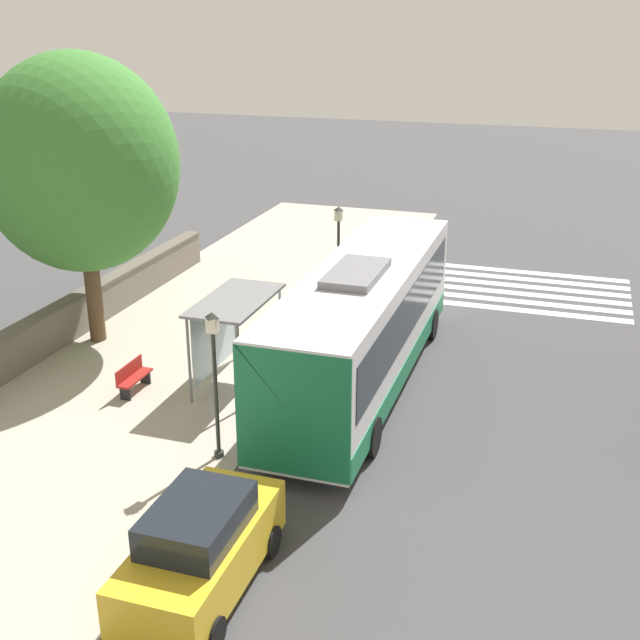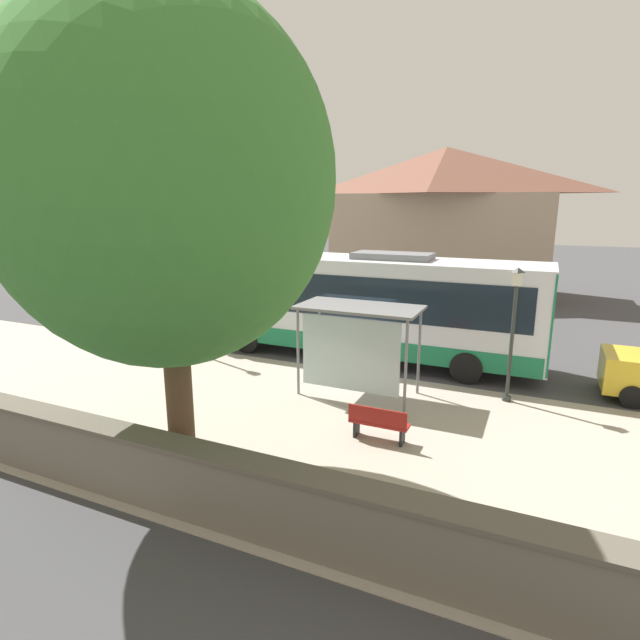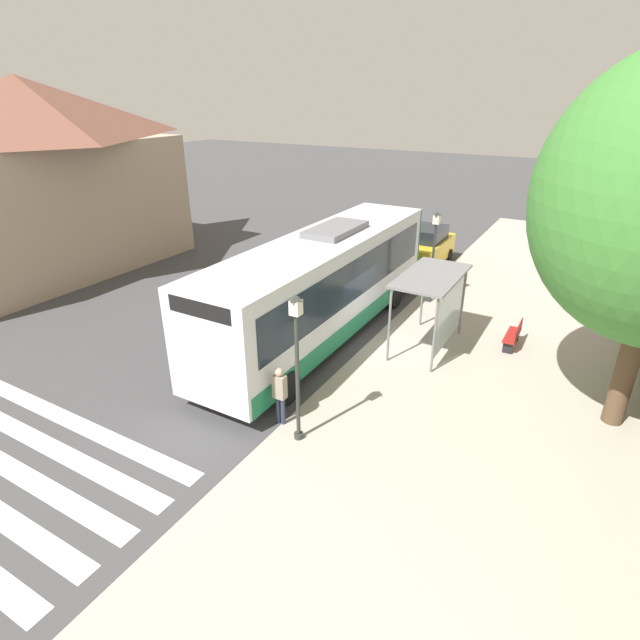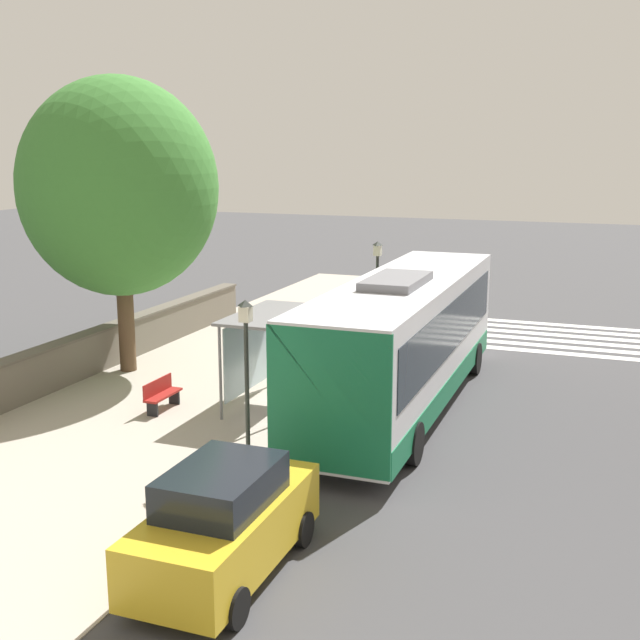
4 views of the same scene
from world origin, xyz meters
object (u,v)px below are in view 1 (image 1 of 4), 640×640
object	(u,v)px
bus	(363,322)
pedestrian	(356,293)
bus_shelter	(230,313)
parked_car_behind_bus	(201,548)
street_lamp_near	(338,251)
street_lamp_far	(215,373)
shade_tree	(80,164)
bench	(133,377)

from	to	relation	value
bus	pedestrian	bearing A→B (deg)	107.64
bus_shelter	parked_car_behind_bus	world-z (taller)	bus_shelter
bus	street_lamp_near	size ratio (longest dim) A/B	3.05
parked_car_behind_bus	street_lamp_far	bearing A→B (deg)	111.21
bus	parked_car_behind_bus	xyz separation A→B (m)	(-0.54, -9.54, -1.03)
bus_shelter	shade_tree	xyz separation A→B (m)	(-5.61, 1.64, 3.65)
bus	shade_tree	xyz separation A→B (m)	(-9.30, 0.65, 3.87)
bus	street_lamp_near	xyz separation A→B (m)	(-2.39, 5.46, 0.38)
bus	street_lamp_far	xyz separation A→B (m)	(-2.29, -5.01, 0.30)
bus_shelter	street_lamp_far	size ratio (longest dim) A/B	0.91
bus_shelter	parked_car_behind_bus	xyz separation A→B (m)	(3.15, -8.55, -1.25)
bus_shelter	bench	bearing A→B (deg)	-149.19
bus	bus_shelter	world-z (taller)	bus
bus	bus_shelter	xyz separation A→B (m)	(-3.68, -0.99, 0.22)
street_lamp_far	bus	bearing A→B (deg)	65.43
bus	shade_tree	size ratio (longest dim) A/B	1.31
bench	parked_car_behind_bus	size ratio (longest dim) A/B	0.34
bus_shelter	parked_car_behind_bus	size ratio (longest dim) A/B	0.83
shade_tree	street_lamp_near	bearing A→B (deg)	34.87
parked_car_behind_bus	shade_tree	bearing A→B (deg)	130.68
bus	parked_car_behind_bus	size ratio (longest dim) A/B	2.90
bus_shelter	street_lamp_near	world-z (taller)	street_lamp_near
bus	bench	size ratio (longest dim) A/B	8.60
bus_shelter	pedestrian	bearing A→B (deg)	71.59
bus	pedestrian	distance (m)	5.50
bus_shelter	shade_tree	size ratio (longest dim) A/B	0.38
bus	bus_shelter	bearing A→B (deg)	-164.97
street_lamp_far	parked_car_behind_bus	distance (m)	5.03
bus	bench	distance (m)	6.78
bus_shelter	shade_tree	world-z (taller)	shade_tree
street_lamp_far	bus_shelter	bearing A→B (deg)	109.07
pedestrian	street_lamp_far	bearing A→B (deg)	-93.68
pedestrian	shade_tree	distance (m)	10.13
shade_tree	parked_car_behind_bus	xyz separation A→B (m)	(8.76, -10.19, -4.91)
bus	shade_tree	distance (m)	10.09
bus	shade_tree	bearing A→B (deg)	175.98
shade_tree	parked_car_behind_bus	distance (m)	14.31
street_lamp_far	shade_tree	size ratio (longest dim) A/B	0.41
bench	street_lamp_far	bearing A→B (deg)	-33.63
bus_shelter	bench	world-z (taller)	bus_shelter
bus	street_lamp_far	world-z (taller)	bus
street_lamp_far	parked_car_behind_bus	size ratio (longest dim) A/B	0.91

